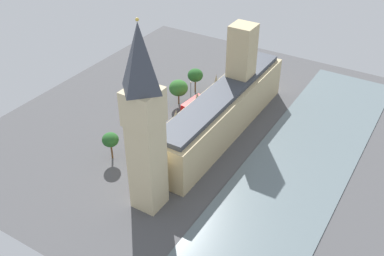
# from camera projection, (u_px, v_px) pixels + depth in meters

# --- Properties ---
(ground_plane) EXTENTS (139.01, 139.01, 0.00)m
(ground_plane) POSITION_uv_depth(u_px,v_px,m) (216.00, 129.00, 153.83)
(ground_plane) COLOR #4C4C4F
(river_thames) EXTENTS (29.96, 125.11, 0.25)m
(river_thames) POSITION_uv_depth(u_px,v_px,m) (304.00, 158.00, 140.35)
(river_thames) COLOR slate
(river_thames) RESTS_ON ground
(parliament_building) EXTENTS (13.06, 69.01, 33.74)m
(parliament_building) POSITION_uv_depth(u_px,v_px,m) (225.00, 107.00, 149.10)
(parliament_building) COLOR tan
(parliament_building) RESTS_ON ground
(clock_tower) EXTENTS (8.56, 8.56, 53.03)m
(clock_tower) POSITION_uv_depth(u_px,v_px,m) (144.00, 120.00, 108.55)
(clock_tower) COLOR #CCBA8E
(clock_tower) RESTS_ON ground
(car_silver_trailing) EXTENTS (2.17, 4.62, 1.74)m
(car_silver_trailing) POSITION_uv_depth(u_px,v_px,m) (212.00, 91.00, 174.29)
(car_silver_trailing) COLOR #B7B7BC
(car_silver_trailing) RESTS_ON ground
(double_decker_bus_kerbside) EXTENTS (3.50, 10.69, 4.75)m
(double_decker_bus_kerbside) POSITION_uv_depth(u_px,v_px,m) (192.00, 105.00, 162.01)
(double_decker_bus_kerbside) COLOR red
(double_decker_bus_kerbside) RESTS_ON ground
(car_black_corner) EXTENTS (1.99, 4.53, 1.74)m
(car_black_corner) POSITION_uv_depth(u_px,v_px,m) (186.00, 123.00, 155.58)
(car_black_corner) COLOR black
(car_black_corner) RESTS_ON ground
(double_decker_bus_opposite_hall) EXTENTS (2.86, 10.56, 4.75)m
(double_decker_bus_opposite_hall) POSITION_uv_depth(u_px,v_px,m) (163.00, 139.00, 144.54)
(double_decker_bus_opposite_hall) COLOR red
(double_decker_bus_opposite_hall) RESTS_ON ground
(car_yellow_cab_midblock) EXTENTS (2.10, 4.41, 1.74)m
(car_yellow_cab_midblock) POSITION_uv_depth(u_px,v_px,m) (134.00, 158.00, 139.32)
(car_yellow_cab_midblock) COLOR gold
(car_yellow_cab_midblock) RESTS_ON ground
(pedestrian_near_tower) EXTENTS (0.63, 0.57, 1.49)m
(pedestrian_near_tower) POSITION_uv_depth(u_px,v_px,m) (237.00, 90.00, 175.36)
(pedestrian_near_tower) COLOR #336B60
(pedestrian_near_tower) RESTS_ON ground
(plane_tree_under_trees) EXTENTS (5.88, 5.88, 9.76)m
(plane_tree_under_trees) POSITION_uv_depth(u_px,v_px,m) (195.00, 75.00, 171.33)
(plane_tree_under_trees) COLOR brown
(plane_tree_under_trees) RESTS_ON ground
(plane_tree_far_end) EXTENTS (5.15, 5.15, 9.16)m
(plane_tree_far_end) POSITION_uv_depth(u_px,v_px,m) (110.00, 140.00, 136.83)
(plane_tree_far_end) COLOR brown
(plane_tree_far_end) RESTS_ON ground
(plane_tree_leading) EXTENTS (6.94, 6.94, 9.64)m
(plane_tree_leading) POSITION_uv_depth(u_px,v_px,m) (179.00, 88.00, 164.22)
(plane_tree_leading) COLOR brown
(plane_tree_leading) RESTS_ON ground
(street_lamp_by_river_gate) EXTENTS (0.56, 0.56, 6.72)m
(street_lamp_by_river_gate) POSITION_uv_depth(u_px,v_px,m) (191.00, 86.00, 169.43)
(street_lamp_by_river_gate) COLOR black
(street_lamp_by_river_gate) RESTS_ON ground
(street_lamp_slot_10) EXTENTS (0.56, 0.56, 5.67)m
(street_lamp_slot_10) POSITION_uv_depth(u_px,v_px,m) (129.00, 139.00, 142.30)
(street_lamp_slot_10) COLOR black
(street_lamp_slot_10) RESTS_ON ground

